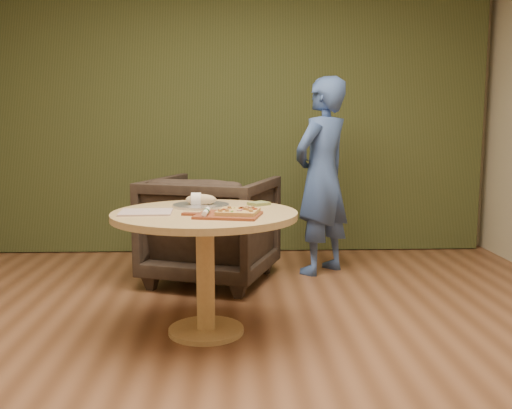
{
  "coord_description": "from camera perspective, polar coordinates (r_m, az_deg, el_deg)",
  "views": [
    {
      "loc": [
        -0.06,
        -2.75,
        1.27
      ],
      "look_at": [
        0.06,
        0.25,
        0.84
      ],
      "focal_mm": 40.0,
      "sensor_mm": 36.0,
      "label": 1
    }
  ],
  "objects": [
    {
      "name": "room_shell",
      "position": [
        2.75,
        -1.02,
        10.82
      ],
      "size": [
        5.04,
        6.04,
        2.84
      ],
      "color": "brown",
      "rests_on": "ground"
    },
    {
      "name": "curtain",
      "position": [
        5.65,
        -1.64,
        9.44
      ],
      "size": [
        4.8,
        0.14,
        2.78
      ],
      "primitive_type": "cube",
      "color": "#2F3618",
      "rests_on": "ground"
    },
    {
      "name": "pedestal_table",
      "position": [
        3.42,
        -5.12,
        -3.05
      ],
      "size": [
        1.1,
        1.1,
        0.75
      ],
      "rotation": [
        0.0,
        0.0,
        0.08
      ],
      "color": "tan",
      "rests_on": "ground"
    },
    {
      "name": "pizza_paddle",
      "position": [
        3.21,
        -2.96,
        -1.07
      ],
      "size": [
        0.47,
        0.35,
        0.01
      ],
      "rotation": [
        0.0,
        0.0,
        -0.22
      ],
      "color": "brown",
      "rests_on": "pedestal_table"
    },
    {
      "name": "flatbread_pizza",
      "position": [
        3.21,
        -1.77,
        -0.7
      ],
      "size": [
        0.26,
        0.26,
        0.04
      ],
      "rotation": [
        0.0,
        0.0,
        -0.22
      ],
      "color": "tan",
      "rests_on": "pizza_paddle"
    },
    {
      "name": "cutlery_roll",
      "position": [
        3.2,
        -5.01,
        -0.71
      ],
      "size": [
        0.04,
        0.2,
        0.03
      ],
      "rotation": [
        0.0,
        0.0,
        -0.07
      ],
      "color": "silver",
      "rests_on": "pizza_paddle"
    },
    {
      "name": "newspaper",
      "position": [
        3.4,
        -10.94,
        -0.75
      ],
      "size": [
        0.31,
        0.26,
        0.01
      ],
      "primitive_type": "cube",
      "rotation": [
        0.0,
        0.0,
        0.04
      ],
      "color": "silver",
      "rests_on": "pedestal_table"
    },
    {
      "name": "serving_tray",
      "position": [
        3.61,
        -5.52,
        -0.09
      ],
      "size": [
        0.36,
        0.36,
        0.02
      ],
      "color": "silver",
      "rests_on": "pedestal_table"
    },
    {
      "name": "bread_roll",
      "position": [
        3.6,
        -5.67,
        0.48
      ],
      "size": [
        0.19,
        0.09,
        0.09
      ],
      "color": "tan",
      "rests_on": "serving_tray"
    },
    {
      "name": "green_packet",
      "position": [
        3.65,
        0.3,
        0.09
      ],
      "size": [
        0.16,
        0.15,
        0.02
      ],
      "primitive_type": "cube",
      "rotation": [
        0.0,
        0.0,
        0.62
      ],
      "color": "#55622C",
      "rests_on": "pedestal_table"
    },
    {
      "name": "armchair",
      "position": [
        4.59,
        -4.49,
        -1.89
      ],
      "size": [
        1.15,
        1.12,
        0.95
      ],
      "primitive_type": "imported",
      "rotation": [
        0.0,
        0.0,
        2.81
      ],
      "color": "black",
      "rests_on": "ground"
    },
    {
      "name": "person_standing",
      "position": [
        4.83,
        6.61,
        2.8
      ],
      "size": [
        0.71,
        0.7,
        1.65
      ],
      "primitive_type": "imported",
      "rotation": [
        0.0,
        0.0,
        3.91
      ],
      "color": "#3A5693",
      "rests_on": "ground"
    }
  ]
}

